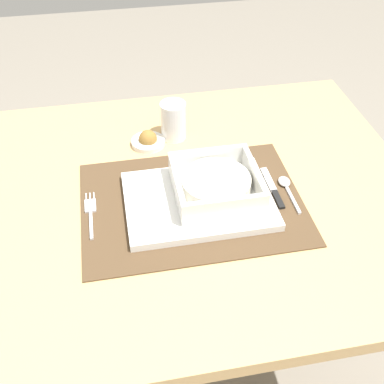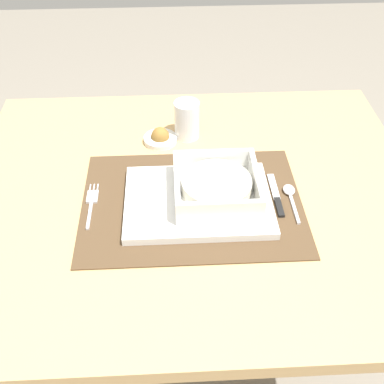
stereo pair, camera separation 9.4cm
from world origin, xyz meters
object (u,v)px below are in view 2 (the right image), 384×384
(spoon, at_px, (290,194))
(butter_knife, at_px, (276,197))
(dining_table, at_px, (194,226))
(porridge_bowl, at_px, (217,187))
(drinking_glass, at_px, (187,121))
(fork, at_px, (92,202))
(condiment_saucer, at_px, (160,138))

(spoon, xyz_separation_m, butter_knife, (-0.03, -0.01, -0.00))
(dining_table, xyz_separation_m, porridge_bowl, (0.04, -0.03, 0.14))
(dining_table, distance_m, porridge_bowl, 0.15)
(dining_table, height_order, drinking_glass, drinking_glass)
(spoon, distance_m, butter_knife, 0.03)
(drinking_glass, bearing_deg, fork, -131.44)
(butter_knife, xyz_separation_m, condiment_saucer, (-0.23, 0.21, 0.00))
(fork, relative_size, butter_knife, 0.98)
(porridge_bowl, xyz_separation_m, drinking_glass, (-0.05, 0.23, 0.00))
(fork, relative_size, spoon, 1.18)
(porridge_bowl, xyz_separation_m, butter_knife, (0.12, 0.00, -0.03))
(spoon, bearing_deg, fork, -176.00)
(dining_table, relative_size, butter_knife, 7.13)
(dining_table, relative_size, porridge_bowl, 5.75)
(dining_table, bearing_deg, spoon, -7.40)
(dining_table, bearing_deg, fork, -172.65)
(spoon, relative_size, condiment_saucer, 1.43)
(spoon, xyz_separation_m, condiment_saucer, (-0.26, 0.21, 0.00))
(fork, xyz_separation_m, condiment_saucer, (0.14, 0.21, 0.01))
(spoon, bearing_deg, condiment_saucer, 145.59)
(drinking_glass, xyz_separation_m, condiment_saucer, (-0.06, -0.02, -0.03))
(fork, height_order, drinking_glass, drinking_glass)
(dining_table, height_order, butter_knife, butter_knife)
(drinking_glass, bearing_deg, dining_table, -88.24)
(spoon, bearing_deg, butter_knife, -165.37)
(porridge_bowl, distance_m, drinking_glass, 0.24)
(butter_knife, bearing_deg, porridge_bowl, 178.74)
(porridge_bowl, relative_size, drinking_glass, 1.83)
(butter_knife, bearing_deg, condiment_saucer, 135.19)
(condiment_saucer, bearing_deg, fork, -123.52)
(porridge_bowl, relative_size, butter_knife, 1.24)
(fork, height_order, spoon, spoon)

